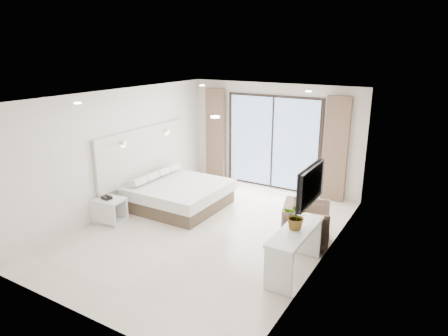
{
  "coord_description": "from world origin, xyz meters",
  "views": [
    {
      "loc": [
        4.0,
        -6.13,
        3.54
      ],
      "look_at": [
        0.13,
        0.4,
        1.24
      ],
      "focal_mm": 32.0,
      "sensor_mm": 36.0,
      "label": 1
    }
  ],
  "objects_px": {
    "armchair": "(306,222)",
    "nightstand": "(110,211)",
    "console_desk": "(295,242)",
    "bed": "(178,194)"
  },
  "relations": [
    {
      "from": "nightstand",
      "to": "console_desk",
      "type": "relative_size",
      "value": 0.43
    },
    {
      "from": "console_desk",
      "to": "armchair",
      "type": "bearing_deg",
      "value": 99.8
    },
    {
      "from": "bed",
      "to": "console_desk",
      "type": "relative_size",
      "value": 1.35
    },
    {
      "from": "bed",
      "to": "nightstand",
      "type": "relative_size",
      "value": 3.16
    },
    {
      "from": "armchair",
      "to": "nightstand",
      "type": "bearing_deg",
      "value": 91.28
    },
    {
      "from": "armchair",
      "to": "bed",
      "type": "bearing_deg",
      "value": 69.69
    },
    {
      "from": "nightstand",
      "to": "armchair",
      "type": "distance_m",
      "value": 4.03
    },
    {
      "from": "nightstand",
      "to": "armchair",
      "type": "height_order",
      "value": "armchair"
    },
    {
      "from": "bed",
      "to": "console_desk",
      "type": "bearing_deg",
      "value": -21.52
    },
    {
      "from": "armchair",
      "to": "console_desk",
      "type": "bearing_deg",
      "value": 173.48
    }
  ]
}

